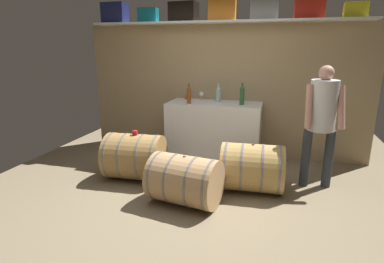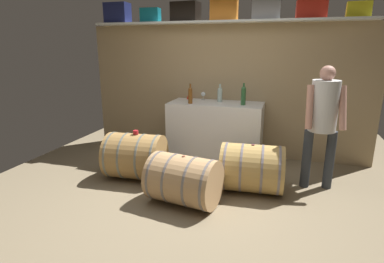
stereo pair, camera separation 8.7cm
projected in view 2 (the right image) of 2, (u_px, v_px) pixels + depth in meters
The scene contains 21 objects.
ground_plane at pixel (200, 189), 4.13m from camera, with size 5.96×7.32×0.02m, color #7E6F54.
back_wall_panel at pixel (224, 91), 5.27m from camera, with size 4.76×0.10×2.18m, color tan.
high_shelf_board at pixel (225, 22), 4.84m from camera, with size 4.38×0.40×0.03m, color silver.
toolcase_navy at pixel (118, 13), 5.31m from camera, with size 0.40×0.26×0.33m, color navy.
toolcase_teal at pixel (150, 15), 5.15m from camera, with size 0.31×0.19×0.23m, color #117284.
toolcase_black at pixel (186, 12), 4.97m from camera, with size 0.43×0.29×0.30m, color black.
toolcase_orange at pixel (224, 9), 4.79m from camera, with size 0.41×0.28×0.36m, color orange.
toolcase_grey at pixel (266, 10), 4.62m from camera, with size 0.41×0.30×0.28m, color gray.
toolcase_red at pixel (311, 9), 4.45m from camera, with size 0.41×0.21×0.26m, color red.
toolcase_yellow at pixel (359, 10), 4.28m from camera, with size 0.31×0.19×0.21m, color yellow.
work_cabinet at pixel (215, 132), 5.08m from camera, with size 1.49×0.66×0.96m, color white.
wine_bottle_green at pixel (243, 95), 4.73m from camera, with size 0.07×0.07×0.34m.
wine_bottle_amber at pixel (190, 95), 4.86m from camera, with size 0.07×0.07×0.31m.
wine_bottle_clear at pixel (220, 94), 5.01m from camera, with size 0.08×0.08×0.29m.
wine_glass at pixel (203, 94), 5.20m from camera, with size 0.08×0.08×0.14m.
red_funnel at pixel (190, 95), 5.32m from camera, with size 0.11×0.11×0.13m, color red.
wine_barrel_near at pixel (135, 156), 4.38m from camera, with size 0.82×0.70×0.66m.
wine_barrel_far at pixel (252, 168), 3.98m from camera, with size 0.82×0.67×0.63m.
wine_barrel_flank at pixel (184, 180), 3.67m from camera, with size 0.89×0.71×0.60m.
tasting_cup at pixel (136, 132), 4.28m from camera, with size 0.07×0.07×0.05m, color red.
winemaker_pouring at pixel (323, 115), 3.91m from camera, with size 0.50×0.39×1.60m.
Camera 2 is at (0.99, -3.14, 1.82)m, focal length 28.99 mm.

